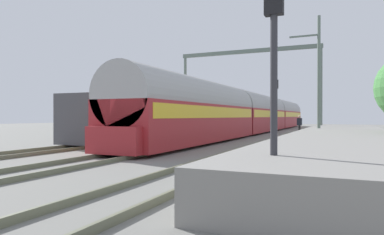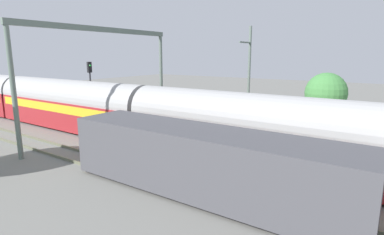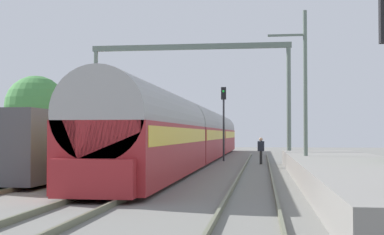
{
  "view_description": "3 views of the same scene",
  "coord_description": "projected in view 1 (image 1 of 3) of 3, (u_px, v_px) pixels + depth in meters",
  "views": [
    {
      "loc": [
        8.33,
        -16.59,
        1.66
      ],
      "look_at": [
        0.0,
        2.14,
        1.58
      ],
      "focal_mm": 32.4,
      "sensor_mm": 36.0,
      "label": 1
    },
    {
      "loc": [
        -14.92,
        -2.97,
        5.94
      ],
      "look_at": [
        0.65,
        7.6,
        2.09
      ],
      "focal_mm": 28.83,
      "sensor_mm": 36.0,
      "label": 2
    },
    {
      "loc": [
        4.71,
        -20.05,
        1.96
      ],
      "look_at": [
        0.0,
        15.88,
        3.07
      ],
      "focal_mm": 50.43,
      "sensor_mm": 36.0,
      "label": 3
    }
  ],
  "objects": [
    {
      "name": "catenary_pole_east_mid",
      "position": [
        318.0,
        77.0,
        21.82
      ],
      "size": [
        1.9,
        0.2,
        8.0
      ],
      "color": "slate",
      "rests_on": "ground"
    },
    {
      "name": "platform",
      "position": [
        343.0,
        141.0,
        17.05
      ],
      "size": [
        4.4,
        28.0,
        0.9
      ],
      "color": "gray",
      "rests_on": "ground"
    },
    {
      "name": "tree_west_background",
      "position": [
        150.0,
        95.0,
        37.42
      ],
      "size": [
        4.24,
        4.24,
        6.04
      ],
      "color": "#4C3826",
      "rests_on": "ground"
    },
    {
      "name": "passenger_train",
      "position": [
        258.0,
        113.0,
        36.0
      ],
      "size": [
        2.93,
        49.2,
        3.82
      ],
      "color": "maroon",
      "rests_on": "ground"
    },
    {
      "name": "catenary_gantry",
      "position": [
        248.0,
        73.0,
        32.08
      ],
      "size": [
        13.17,
        0.28,
        7.86
      ],
      "color": "slate",
      "rests_on": "ground"
    },
    {
      "name": "track_east",
      "position": [
        257.0,
        149.0,
        16.77
      ],
      "size": [
        1.52,
        60.0,
        0.16
      ],
      "color": "#63654F",
      "rests_on": "ground"
    },
    {
      "name": "track_west",
      "position": [
        176.0,
        146.0,
        18.55
      ],
      "size": [
        1.52,
        60.0,
        0.16
      ],
      "color": "#63654F",
      "rests_on": "ground"
    },
    {
      "name": "ground",
      "position": [
        176.0,
        147.0,
        18.55
      ],
      "size": [
        120.0,
        120.0,
        0.0
      ],
      "primitive_type": "plane",
      "color": "slate"
    },
    {
      "name": "railway_signal_far",
      "position": [
        276.0,
        99.0,
        35.04
      ],
      "size": [
        0.36,
        0.3,
        5.36
      ],
      "color": "#2D2D33",
      "rests_on": "ground"
    },
    {
      "name": "person_crossing",
      "position": [
        299.0,
        123.0,
        30.54
      ],
      "size": [
        0.44,
        0.31,
        1.73
      ],
      "rotation": [
        0.0,
        0.0,
        2.97
      ],
      "color": "#242424",
      "rests_on": "ground"
    },
    {
      "name": "railway_signal_near",
      "position": [
        274.0,
        51.0,
        6.74
      ],
      "size": [
        0.36,
        0.3,
        4.53
      ],
      "color": "#2D2D33",
      "rests_on": "ground"
    },
    {
      "name": "track_far_west",
      "position": [
        109.0,
        143.0,
        20.33
      ],
      "size": [
        1.52,
        60.0,
        0.16
      ],
      "color": "#63654F",
      "rests_on": "ground"
    },
    {
      "name": "freight_car",
      "position": [
        142.0,
        119.0,
        23.63
      ],
      "size": [
        2.8,
        13.0,
        2.7
      ],
      "color": "#47474C",
      "rests_on": "ground"
    }
  ]
}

